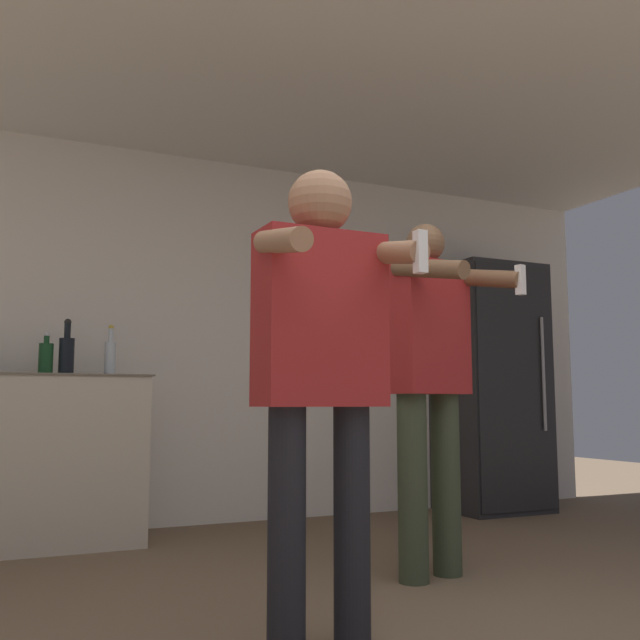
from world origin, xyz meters
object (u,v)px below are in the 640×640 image
(bottle_clear_vodka, at_px, (67,353))
(person_man_side, at_px, (430,370))
(bottle_short_whiskey, at_px, (110,356))
(person_woman_foreground, at_px, (321,356))
(bottle_brown_liquor, at_px, (46,358))
(refrigerator, at_px, (491,387))

(bottle_clear_vodka, distance_m, person_man_side, 2.19)
(person_man_side, bearing_deg, bottle_short_whiskey, 129.13)
(bottle_clear_vodka, height_order, person_man_side, person_man_side)
(person_woman_foreground, bearing_deg, bottle_short_whiskey, 99.72)
(bottle_brown_liquor, height_order, person_man_side, person_man_side)
(bottle_clear_vodka, height_order, bottle_short_whiskey, bottle_clear_vodka)
(refrigerator, bearing_deg, bottle_brown_liquor, -179.44)
(bottle_short_whiskey, bearing_deg, refrigerator, 0.64)
(bottle_brown_liquor, relative_size, person_man_side, 0.15)
(bottle_clear_vodka, bearing_deg, refrigerator, 0.58)
(refrigerator, distance_m, bottle_clear_vodka, 3.14)
(bottle_clear_vodka, xyz_separation_m, person_woman_foreground, (0.64, -2.25, -0.13))
(bottle_clear_vodka, distance_m, bottle_brown_liquor, 0.12)
(person_woman_foreground, bearing_deg, bottle_clear_vodka, 105.83)
(bottle_brown_liquor, bearing_deg, person_woman_foreground, -71.51)
(bottle_clear_vodka, relative_size, person_man_side, 0.20)
(bottle_brown_liquor, height_order, person_woman_foreground, person_woman_foreground)
(bottle_short_whiskey, relative_size, person_woman_foreground, 0.19)
(bottle_short_whiskey, bearing_deg, bottle_brown_liquor, 180.00)
(bottle_clear_vodka, xyz_separation_m, bottle_brown_liquor, (-0.11, 0.00, -0.03))
(bottle_brown_liquor, bearing_deg, bottle_short_whiskey, -0.00)
(bottle_short_whiskey, height_order, person_woman_foreground, person_woman_foreground)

